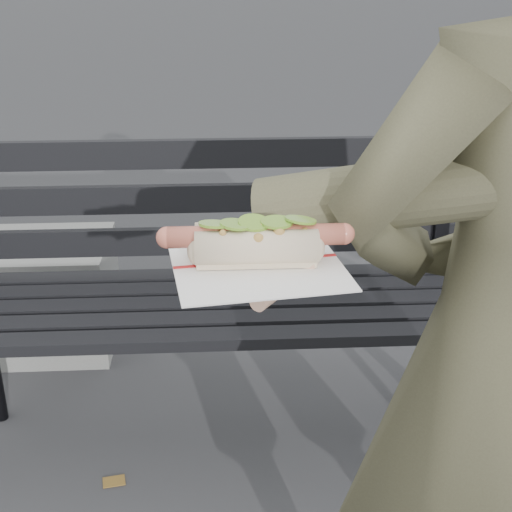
{
  "coord_description": "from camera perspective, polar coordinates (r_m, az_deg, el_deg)",
  "views": [
    {
      "loc": [
        0.07,
        -0.75,
        1.36
      ],
      "look_at": [
        0.12,
        -0.0,
        1.03
      ],
      "focal_mm": 50.0,
      "sensor_mm": 36.0,
      "label": 1
    }
  ],
  "objects": [
    {
      "name": "held_hotdog",
      "position": [
        0.9,
        11.8,
        4.07
      ],
      "size": [
        0.62,
        0.32,
        0.2
      ],
      "color": "#45422E"
    },
    {
      "name": "park_bench",
      "position": [
        1.97,
        -4.09,
        -1.56
      ],
      "size": [
        1.5,
        0.44,
        0.88
      ],
      "color": "black",
      "rests_on": "ground"
    }
  ]
}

